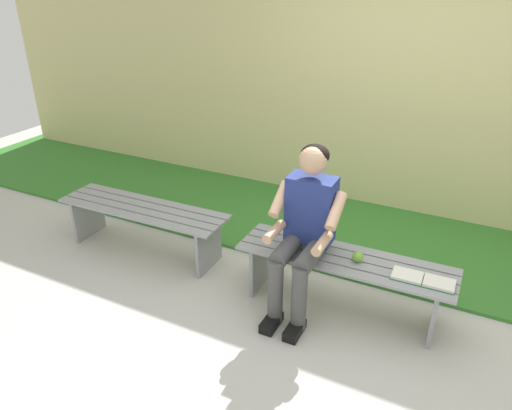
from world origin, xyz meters
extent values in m
cube|color=beige|center=(0.92, 1.00, -0.02)|extent=(10.00, 7.00, 0.04)
cube|color=#387A2D|center=(0.92, -1.38, 0.01)|extent=(9.00, 2.03, 0.03)
cube|color=#D1C684|center=(0.50, -1.96, 1.23)|extent=(9.50, 0.24, 2.45)
cube|color=gray|center=(0.00, -0.16, 0.43)|extent=(1.57, 0.12, 0.02)
cube|color=gray|center=(0.00, -0.05, 0.43)|extent=(1.57, 0.12, 0.02)
cube|color=gray|center=(0.00, 0.05, 0.43)|extent=(1.57, 0.12, 0.02)
cube|color=gray|center=(0.00, 0.16, 0.43)|extent=(1.57, 0.12, 0.02)
cube|color=gray|center=(-0.67, -0.01, 0.21)|extent=(0.04, 0.38, 0.42)
cube|color=gray|center=(0.67, 0.01, 0.21)|extent=(0.04, 0.38, 0.42)
cube|color=gray|center=(1.84, -0.16, 0.43)|extent=(1.57, 0.12, 0.02)
cube|color=gray|center=(1.84, -0.05, 0.43)|extent=(1.57, 0.12, 0.02)
cube|color=gray|center=(1.84, 0.05, 0.43)|extent=(1.57, 0.12, 0.02)
cube|color=gray|center=(1.84, 0.16, 0.43)|extent=(1.57, 0.12, 0.02)
cube|color=gray|center=(1.17, -0.01, 0.21)|extent=(0.04, 0.38, 0.42)
cube|color=gray|center=(2.51, 0.01, 0.21)|extent=(0.04, 0.38, 0.42)
cube|color=navy|center=(0.29, -0.02, 0.76)|extent=(0.34, 0.20, 0.50)
sphere|color=tan|center=(0.29, -0.01, 1.14)|extent=(0.20, 0.20, 0.20)
ellipsoid|color=black|center=(0.29, -0.04, 1.17)|extent=(0.20, 0.19, 0.15)
cylinder|color=#4C4C4C|center=(0.20, 0.18, 0.51)|extent=(0.13, 0.40, 0.13)
cylinder|color=#4C4C4C|center=(0.38, 0.18, 0.51)|extent=(0.13, 0.40, 0.13)
cylinder|color=#4C4C4C|center=(0.20, 0.38, 0.26)|extent=(0.11, 0.11, 0.51)
cube|color=black|center=(0.20, 0.44, 0.04)|extent=(0.10, 0.22, 0.07)
cylinder|color=#4C4C4C|center=(0.38, 0.38, 0.26)|extent=(0.11, 0.11, 0.51)
cube|color=black|center=(0.38, 0.44, 0.04)|extent=(0.10, 0.22, 0.07)
cylinder|color=tan|center=(0.08, 0.06, 0.83)|extent=(0.08, 0.28, 0.23)
cylinder|color=tan|center=(0.11, 0.22, 0.65)|extent=(0.07, 0.26, 0.07)
cylinder|color=tan|center=(0.50, 0.06, 0.83)|extent=(0.08, 0.28, 0.23)
cylinder|color=tan|center=(0.46, 0.22, 0.65)|extent=(0.07, 0.26, 0.07)
sphere|color=#72B738|center=(-0.09, 0.01, 0.48)|extent=(0.08, 0.08, 0.08)
cube|color=white|center=(-0.66, 0.04, 0.45)|extent=(0.20, 0.15, 0.02)
cube|color=white|center=(-0.45, 0.04, 0.45)|extent=(0.20, 0.15, 0.02)
cube|color=#33724C|center=(-0.55, 0.04, 0.44)|extent=(0.41, 0.17, 0.01)
camera|label=1|loc=(-0.74, 2.90, 2.31)|focal=33.46mm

